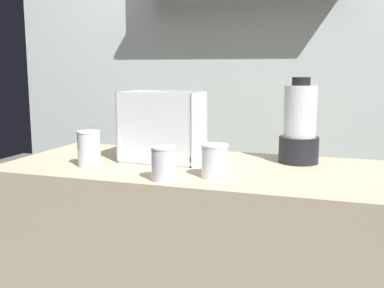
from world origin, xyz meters
TOP-DOWN VIEW (x-y plane):
  - counter at (0.00, 0.00)m, footprint 1.40×0.64m
  - back_wall_unit at (-0.00, 0.77)m, footprint 2.60×0.24m
  - carrot_display_bin at (-0.14, 0.05)m, footprint 0.30×0.21m
  - blender_pitcher at (0.37, 0.17)m, footprint 0.15×0.15m
  - juice_cup_carrot_far_left at (-0.36, -0.13)m, footprint 0.09×0.09m
  - juice_cup_mango_left at (-0.01, -0.25)m, footprint 0.08×0.08m
  - juice_cup_beet_middle at (0.13, -0.16)m, footprint 0.09×0.09m

SIDE VIEW (x-z plane):
  - counter at x=0.00m, z-range 0.00..0.90m
  - juice_cup_mango_left at x=-0.01m, z-range 0.89..1.00m
  - juice_cup_beet_middle at x=0.13m, z-range 0.89..1.00m
  - juice_cup_carrot_far_left at x=-0.36m, z-range 0.89..1.03m
  - carrot_display_bin at x=-0.14m, z-range 0.85..1.12m
  - blender_pitcher at x=0.37m, z-range 0.87..1.20m
  - back_wall_unit at x=0.00m, z-range 0.02..2.52m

